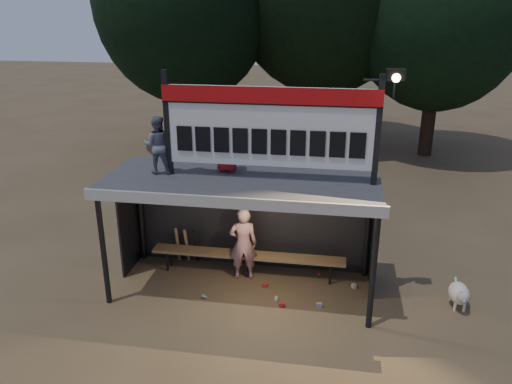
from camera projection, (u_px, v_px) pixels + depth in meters
ground at (243, 288)px, 9.90m from camera, size 80.00×80.00×0.00m
player at (243, 244)px, 10.02m from camera, size 0.62×0.47×1.54m
child_a at (158, 145)px, 9.15m from camera, size 0.58×0.49×1.08m
child_b at (227, 144)px, 9.27m from camera, size 0.54×0.38×1.04m
dugout_shelter at (244, 197)px, 9.48m from camera, size 5.10×2.08×2.32m
scoreboard_assembly at (273, 124)px, 8.65m from camera, size 4.10×0.27×1.99m
bench at (248, 256)px, 10.26m from camera, size 4.00×0.35×0.48m
tree_right at (442, 8)px, 17.05m from camera, size 6.08×6.08×8.72m
dog at (459, 294)px, 9.18m from camera, size 0.36×0.81×0.49m
bats at (187, 245)px, 10.72m from camera, size 0.48×0.33×0.84m
litter at (290, 292)px, 9.67m from camera, size 2.94×1.42×0.08m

